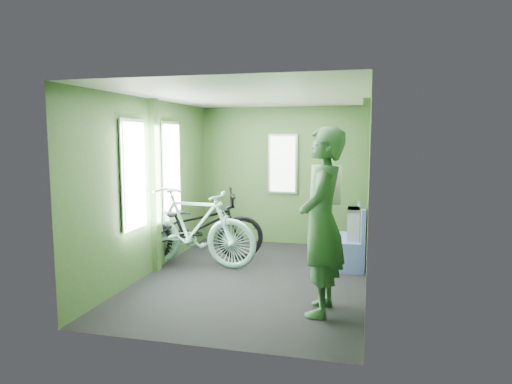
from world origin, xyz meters
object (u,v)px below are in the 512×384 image
(bicycle_black, at_px, (196,262))
(passenger, at_px, (322,222))
(bicycle_mint, at_px, (194,266))
(bench_seat, at_px, (348,248))
(waste_box, at_px, (356,238))

(bicycle_black, relative_size, passenger, 1.04)
(bicycle_black, height_order, bicycle_mint, bicycle_mint)
(passenger, distance_m, bench_seat, 1.94)
(waste_box, bearing_deg, bench_seat, 152.31)
(waste_box, relative_size, bench_seat, 0.97)
(bicycle_black, distance_m, bicycle_mint, 0.20)
(bicycle_black, bearing_deg, bicycle_mint, 170.93)
(bicycle_mint, xyz_separation_m, waste_box, (2.21, 0.47, 0.42))
(passenger, relative_size, waste_box, 2.28)
(waste_box, bearing_deg, bicycle_black, -173.16)
(bicycle_mint, distance_m, waste_box, 2.30)
(bicycle_mint, relative_size, waste_box, 2.20)
(passenger, bearing_deg, bench_seat, 175.38)
(passenger, xyz_separation_m, waste_box, (0.31, 1.74, -0.54))
(bicycle_mint, bearing_deg, bicycle_black, 17.13)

